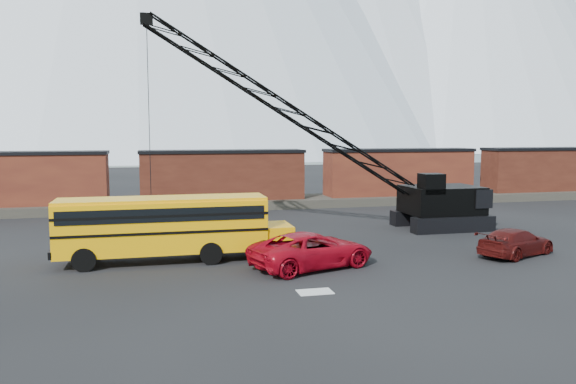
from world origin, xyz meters
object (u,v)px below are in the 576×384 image
maroon_suv (516,242)px  crawler_crane (310,124)px  red_pickup (312,250)px  school_bus (170,226)px

maroon_suv → crawler_crane: bearing=22.8°
red_pickup → crawler_crane: (2.23, 8.46, 6.04)m
maroon_suv → school_bus: bearing=57.5°
school_bus → red_pickup: size_ratio=1.92×
crawler_crane → red_pickup: bearing=-104.8°
maroon_suv → red_pickup: bearing=66.9°
school_bus → maroon_suv: school_bus is taller
red_pickup → maroon_suv: 10.97m
school_bus → maroon_suv: size_ratio=2.41×
maroon_suv → crawler_crane: crawler_crane is taller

